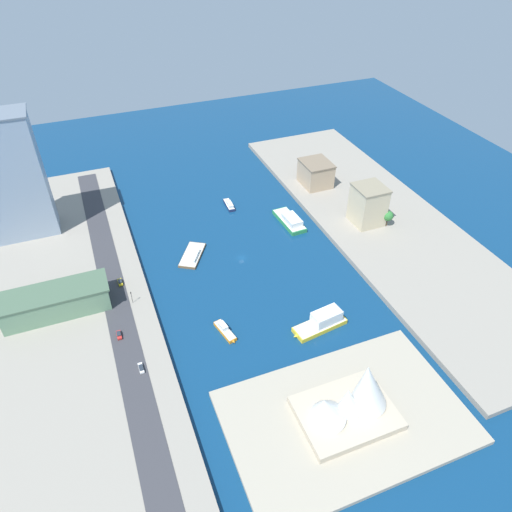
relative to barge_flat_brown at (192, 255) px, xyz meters
name	(u,v)px	position (x,y,z in m)	size (l,w,h in m)	color
ground_plane	(241,258)	(-23.28, 10.18, -1.09)	(440.00, 440.00, 0.00)	navy
quay_west	(382,222)	(-107.80, 10.18, 0.28)	(70.00, 240.00, 2.74)	gray
quay_east	(69,298)	(61.23, 10.18, 0.28)	(70.00, 240.00, 2.74)	gray
peninsula_point	(345,417)	(-25.87, 111.02, -0.09)	(85.00, 54.85, 2.00)	#A89E89
road_strip	(112,285)	(41.42, 10.18, 1.72)	(11.12, 228.00, 0.15)	#38383D
barge_flat_brown	(192,255)	(0.00, 0.00, 0.00)	(18.51, 22.40, 2.86)	brown
ferry_green_doubledeck	(290,220)	(-59.48, -8.98, 1.13)	(10.25, 27.13, 5.76)	#2D8C4C
patrol_launch_navy	(229,205)	(-33.40, -38.47, 0.26)	(4.17, 14.49, 3.53)	#1E284C
ferry_yellow_fast	(323,321)	(-39.57, 67.78, 1.95)	(25.75, 11.41, 7.60)	yellow
water_taxi_orange	(225,330)	(0.96, 55.78, 0.21)	(6.40, 14.81, 3.79)	orange
apartment_midrise_tan	(316,173)	(-90.63, -39.59, 9.19)	(17.05, 19.65, 15.02)	tan
office_block_beige	(368,205)	(-97.54, 8.27, 12.73)	(16.01, 16.88, 22.11)	#C6B793
tower_tall_glass	(11,178)	(76.56, -50.71, 34.37)	(32.53, 19.28, 65.39)	#8C9EB2
terminal_long_green	(55,301)	(65.90, 19.16, 7.50)	(46.07, 16.21, 11.64)	slate
van_white	(141,368)	(38.08, 64.61, 2.54)	(1.84, 5.20, 1.48)	black
pickup_red	(119,335)	(43.36, 44.08, 2.59)	(1.89, 4.77, 1.60)	black
taxi_yellow_cab	(120,282)	(37.73, 10.75, 2.63)	(2.07, 4.86, 1.73)	black
traffic_light_waterfront	(131,296)	(34.51, 25.87, 5.99)	(0.36, 0.36, 6.50)	black
opera_landmark	(350,400)	(-26.65, 111.02, 9.67)	(34.06, 25.77, 25.54)	#BCAD93
park_tree_cluster	(380,214)	(-103.41, 12.18, 7.93)	(10.72, 12.46, 9.37)	brown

